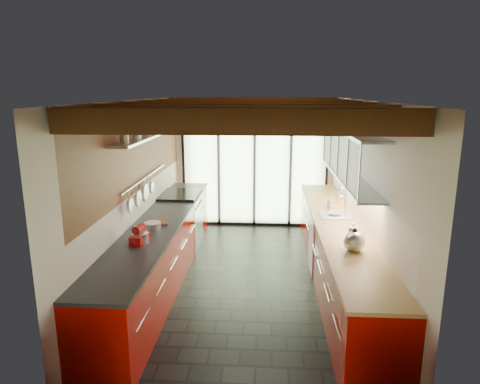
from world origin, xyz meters
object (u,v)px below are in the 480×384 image
Objects in this scene: soap_bottle at (331,202)px; bowl at (335,214)px; paper_towel at (353,238)px; kettle at (354,240)px; stand_mixer at (140,236)px.

bowl is at bearing -90.00° from soap_bottle.
paper_towel is at bearing -90.00° from bowl.
bowl is at bearing 90.00° from paper_towel.
soap_bottle is (0.00, 1.78, -0.03)m from paper_towel.
kettle is at bearing -90.00° from paper_towel.
stand_mixer is at bearing 178.00° from kettle.
stand_mixer is 1.64× the size of soap_bottle.
paper_towel reaches higher than bowl.
kettle is at bearing -90.00° from soap_bottle.
soap_bottle is at bearing 35.13° from stand_mixer.
paper_towel is 1.35m from bowl.
soap_bottle is at bearing 90.00° from paper_towel.
soap_bottle is at bearing 90.00° from kettle.
stand_mixer is at bearing -179.83° from paper_towel.
soap_bottle reaches higher than bowl.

